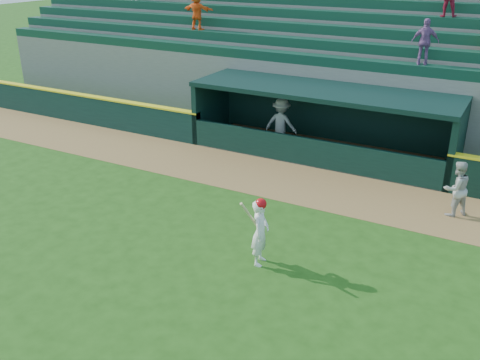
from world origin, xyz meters
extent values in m
plane|color=#1F4912|center=(0.00, 0.00, 0.00)|extent=(120.00, 120.00, 0.00)
cube|color=olive|center=(0.00, 4.90, 0.01)|extent=(40.00, 3.00, 0.01)
cube|color=black|center=(-12.25, 6.55, 0.60)|extent=(15.50, 0.30, 1.20)
cube|color=yellow|center=(-12.25, 6.55, 1.23)|extent=(15.50, 0.32, 0.06)
imported|color=#ABAAA5|center=(5.02, 4.96, 0.81)|extent=(0.99, 0.98, 1.61)
imported|color=#A8A8A2|center=(-1.58, 7.70, 0.95)|extent=(1.26, 0.76, 1.91)
cube|color=slate|center=(0.00, 7.70, 0.02)|extent=(9.00, 2.60, 0.04)
cube|color=black|center=(-4.60, 7.70, 1.15)|extent=(0.20, 2.60, 2.30)
cube|color=black|center=(4.60, 7.70, 1.15)|extent=(0.20, 2.60, 2.30)
cube|color=black|center=(0.00, 9.00, 1.15)|extent=(9.40, 0.20, 2.30)
cube|color=black|center=(0.00, 7.70, 2.38)|extent=(9.40, 2.80, 0.16)
cube|color=black|center=(0.00, 6.48, 0.50)|extent=(9.00, 0.16, 1.00)
cube|color=brown|center=(0.00, 8.50, 0.25)|extent=(8.40, 0.45, 0.10)
cube|color=slate|center=(0.00, 9.53, 1.46)|extent=(34.00, 0.85, 2.91)
cube|color=#0F3828|center=(0.00, 9.41, 3.09)|extent=(34.00, 0.60, 0.36)
cube|color=slate|center=(0.00, 10.38, 1.68)|extent=(34.00, 0.85, 3.36)
cube|color=#0F3828|center=(0.00, 10.26, 3.54)|extent=(34.00, 0.60, 0.36)
cube|color=slate|center=(0.00, 11.22, 1.91)|extent=(34.00, 0.85, 3.81)
cube|color=#0F3828|center=(0.00, 11.11, 3.99)|extent=(34.00, 0.60, 0.36)
cube|color=slate|center=(0.00, 12.07, 2.13)|extent=(34.00, 0.85, 4.26)
cube|color=#0F3828|center=(0.00, 11.96, 4.44)|extent=(34.00, 0.60, 0.36)
cube|color=slate|center=(0.00, 12.93, 2.35)|extent=(34.00, 0.85, 4.71)
cube|color=#0F3828|center=(0.00, 12.81, 4.89)|extent=(34.00, 0.60, 0.36)
cube|color=slate|center=(0.00, 13.78, 2.58)|extent=(34.00, 0.85, 5.16)
cube|color=slate|center=(0.00, 14.62, 2.80)|extent=(34.00, 0.85, 5.61)
cube|color=slate|center=(0.00, 15.20, 2.80)|extent=(34.50, 0.30, 5.61)
imported|color=#875592|center=(2.89, 9.43, 4.04)|extent=(0.96, 0.53, 1.54)
imported|color=orange|center=(-6.84, 10.28, 4.50)|extent=(1.47, 0.52, 1.56)
imported|color=white|center=(1.38, 0.08, 0.82)|extent=(0.50, 0.66, 1.63)
sphere|color=red|center=(1.38, 0.08, 1.56)|extent=(0.27, 0.27, 0.27)
cylinder|color=#D4C188|center=(1.20, -0.14, 1.33)|extent=(0.28, 0.47, 0.76)
camera|label=1|loc=(6.22, -9.80, 6.90)|focal=40.00mm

